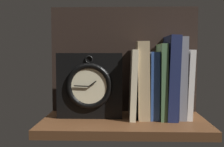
# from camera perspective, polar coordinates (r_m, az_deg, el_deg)

# --- Properties ---
(ground_plane) EXTENTS (0.49, 0.27, 0.03)m
(ground_plane) POSITION_cam_1_polar(r_m,az_deg,el_deg) (0.88, 2.37, -9.90)
(ground_plane) COLOR #4C2D19
(back_panel) EXTENTS (0.49, 0.01, 0.35)m
(back_panel) POSITION_cam_1_polar(r_m,az_deg,el_deg) (0.98, 2.36, 2.76)
(back_panel) COLOR black
(back_panel) RESTS_ON ground_plane
(book_cream_twain) EXTENTS (0.03, 0.16, 0.21)m
(book_cream_twain) POSITION_cam_1_polar(r_m,az_deg,el_deg) (0.90, 4.23, -1.97)
(book_cream_twain) COLOR beige
(book_cream_twain) RESTS_ON ground_plane
(book_tan_shortstories) EXTENTS (0.04, 0.14, 0.23)m
(book_tan_shortstories) POSITION_cam_1_polar(r_m,az_deg,el_deg) (0.90, 6.08, -1.20)
(book_tan_shortstories) COLOR tan
(book_tan_shortstories) RESTS_ON ground_plane
(book_blue_modern) EXTENTS (0.03, 0.13, 0.20)m
(book_blue_modern) POSITION_cam_1_polar(r_m,az_deg,el_deg) (0.90, 8.17, -2.18)
(book_blue_modern) COLOR #2D4C8E
(book_blue_modern) RESTS_ON ground_plane
(book_green_romantic) EXTENTS (0.02, 0.15, 0.23)m
(book_green_romantic) POSITION_cam_1_polar(r_m,az_deg,el_deg) (0.91, 9.77, -1.42)
(book_green_romantic) COLOR #476B44
(book_green_romantic) RESTS_ON ground_plane
(book_navy_bierce) EXTENTS (0.04, 0.16, 0.25)m
(book_navy_bierce) POSITION_cam_1_polar(r_m,az_deg,el_deg) (0.91, 11.53, -0.66)
(book_navy_bierce) COLOR #192147
(book_navy_bierce) RESTS_ON ground_plane
(book_gray_chess) EXTENTS (0.02, 0.12, 0.25)m
(book_gray_chess) POSITION_cam_1_polar(r_m,az_deg,el_deg) (0.91, 13.35, -0.77)
(book_gray_chess) COLOR gray
(book_gray_chess) RESTS_ON ground_plane
(book_white_catcher) EXTENTS (0.02, 0.12, 0.21)m
(book_white_catcher) POSITION_cam_1_polar(r_m,az_deg,el_deg) (0.92, 14.69, -1.97)
(book_white_catcher) COLOR silver
(book_white_catcher) RESTS_ON ground_plane
(framed_clock) EXTENTS (0.20, 0.08, 0.20)m
(framed_clock) POSITION_cam_1_polar(r_m,az_deg,el_deg) (0.89, -4.37, -2.34)
(framed_clock) COLOR black
(framed_clock) RESTS_ON ground_plane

